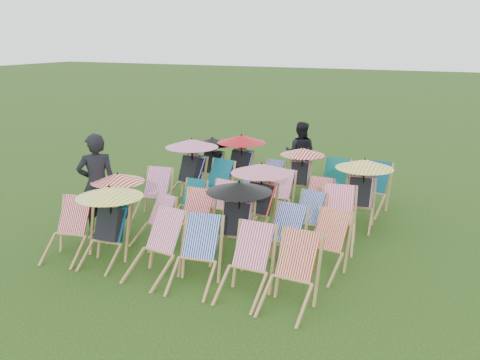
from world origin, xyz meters
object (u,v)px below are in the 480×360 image
at_px(deckchair_0, 67,230).
at_px(person_left, 97,184).
at_px(person_rear, 300,153).
at_px(deckchair_5, 290,275).
at_px(deckchair_29, 370,188).

relative_size(deckchair_0, person_left, 0.52).
height_order(person_left, person_rear, person_left).
bearing_deg(person_left, deckchair_0, 60.55).
distance_m(deckchair_0, deckchair_5, 3.93).
bearing_deg(deckchair_29, person_left, -132.03).
bearing_deg(person_left, deckchair_29, 175.67).
relative_size(person_left, person_rear, 1.22).
distance_m(deckchair_5, deckchair_29, 4.63).
height_order(deckchair_29, person_rear, person_rear).
bearing_deg(deckchair_5, person_left, 167.22).
xyz_separation_m(deckchair_29, person_rear, (-2.06, 1.46, 0.28)).
relative_size(deckchair_5, deckchair_29, 0.98).
bearing_deg(deckchair_5, deckchair_29, 91.63).
bearing_deg(person_rear, person_left, 57.22).
bearing_deg(deckchair_5, person_rear, 110.70).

